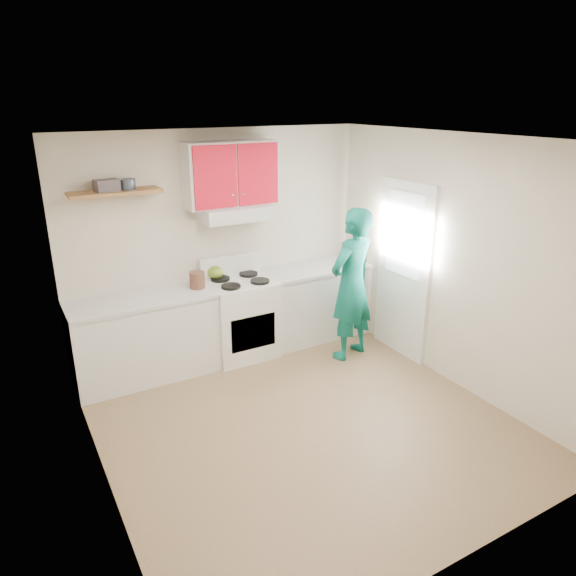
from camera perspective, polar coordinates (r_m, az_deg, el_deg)
floor at (r=5.21m, az=1.62°, el=-14.11°), size 3.80×3.80×0.00m
ceiling at (r=4.33m, az=1.96°, el=15.76°), size 3.60×3.80×0.04m
back_wall at (r=6.23m, az=-7.40°, el=4.74°), size 3.60×0.04×2.60m
front_wall at (r=3.30m, az=19.54°, el=-10.64°), size 3.60×0.04×2.60m
left_wall at (r=4.04m, az=-20.67°, el=-4.98°), size 0.04×3.80×2.60m
right_wall at (r=5.71m, az=17.39°, el=2.58°), size 0.04×3.80×2.60m
door at (r=6.25m, az=12.37°, el=1.85°), size 0.05×0.85×2.05m
door_glass at (r=6.11m, az=12.47°, el=5.60°), size 0.01×0.55×0.95m
counter_left at (r=5.95m, az=-15.21°, el=-5.29°), size 1.52×0.60×0.90m
counter_right at (r=6.74m, az=2.89°, el=-1.53°), size 1.32×0.60×0.90m
stove at (r=6.26m, az=-5.06°, el=-3.24°), size 0.76×0.65×0.92m
range_hood at (r=5.98m, az=-5.85°, el=8.06°), size 0.76×0.44×0.15m
upper_cabinets at (r=5.96m, az=-6.22°, el=12.15°), size 1.02×0.33×0.70m
shelf at (r=5.61m, az=-18.17°, el=9.78°), size 0.90×0.30×0.04m
books at (r=5.57m, az=-18.97°, el=10.42°), size 0.25×0.19×0.12m
tin at (r=5.63m, az=-16.99°, el=10.66°), size 0.19×0.19×0.10m
kettle at (r=6.18m, az=-7.85°, el=1.68°), size 0.22×0.22×0.16m
crock at (r=5.91m, az=-9.75°, el=0.76°), size 0.22×0.22×0.21m
cutting_board at (r=6.46m, az=2.58°, el=1.82°), size 0.31×0.26×0.02m
silicone_mat at (r=6.82m, az=5.85°, el=2.66°), size 0.35×0.32×0.01m
person at (r=6.09m, az=6.87°, el=0.36°), size 0.74×0.59×1.78m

